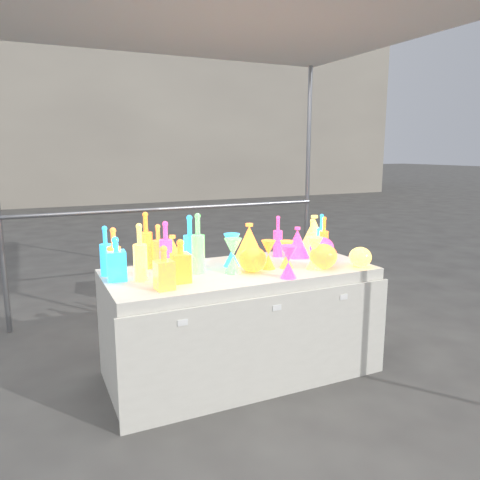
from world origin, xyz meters
name	(u,v)px	position (x,y,z in m)	size (l,w,h in m)	color
ground	(240,371)	(0.00, 0.00, 0.00)	(80.00, 80.00, 0.00)	#5D5B56
canopy_tent	(239,11)	(0.00, 0.01, 2.38)	(3.15, 3.15, 2.46)	gray
display_table	(241,322)	(0.00, -0.01, 0.37)	(1.84, 0.83, 0.75)	silver
background_building	(178,109)	(4.00, 14.00, 3.00)	(14.00, 6.00, 6.00)	#A69D8B
cardboard_box_closed	(169,278)	(0.02, 1.82, 0.23)	(0.62, 0.45, 0.45)	#A4734A
cardboard_box_flat	(216,279)	(0.71, 2.22, 0.03)	(0.80, 0.57, 0.07)	#A4734A
bottle_0	(158,246)	(-0.49, 0.28, 0.90)	(0.08, 0.08, 0.30)	#C4123E
bottle_1	(106,251)	(-0.85, 0.21, 0.91)	(0.08, 0.08, 0.32)	green
bottle_2	(146,240)	(-0.57, 0.29, 0.94)	(0.08, 0.08, 0.39)	yellow
bottle_3	(166,246)	(-0.46, 0.17, 0.92)	(0.09, 0.09, 0.33)	blue
bottle_4	(140,252)	(-0.68, 0.00, 0.93)	(0.08, 0.08, 0.36)	#158578
bottle_5	(198,243)	(-0.29, 0.01, 0.95)	(0.09, 0.09, 0.40)	#AD22A3
bottle_6	(114,254)	(-0.82, 0.09, 0.91)	(0.08, 0.08, 0.33)	#C4123E
bottle_7	(190,243)	(-0.32, 0.11, 0.94)	(0.09, 0.09, 0.38)	green
decanter_0	(164,268)	(-0.60, -0.25, 0.88)	(0.10, 0.10, 0.26)	#C4123E
decanter_1	(181,261)	(-0.46, -0.14, 0.88)	(0.11, 0.11, 0.27)	yellow
decanter_2	(116,259)	(-0.81, 0.06, 0.89)	(0.11, 0.11, 0.28)	green
hourglass_0	(268,255)	(0.18, -0.07, 0.85)	(0.10, 0.10, 0.20)	yellow
hourglass_1	(288,262)	(0.18, -0.34, 0.85)	(0.10, 0.10, 0.21)	blue
hourglass_2	(314,253)	(0.45, -0.21, 0.86)	(0.11, 0.11, 0.22)	#158578
hourglass_3	(233,256)	(-0.09, -0.08, 0.87)	(0.12, 0.12, 0.23)	#AD22A3
hourglass_4	(287,254)	(0.30, -0.11, 0.84)	(0.09, 0.09, 0.19)	#C4123E
hourglass_5	(232,250)	(-0.02, 0.09, 0.86)	(0.11, 0.11, 0.23)	green
globe_0	(323,258)	(0.52, -0.23, 0.83)	(0.19, 0.19, 0.15)	#C4123E
globe_1	(360,258)	(0.78, -0.30, 0.81)	(0.15, 0.15, 0.12)	#158578
globe_2	(253,261)	(0.04, -0.11, 0.82)	(0.19, 0.19, 0.15)	yellow
globe_3	(322,249)	(0.68, 0.02, 0.82)	(0.18, 0.18, 0.15)	blue
lampshade_0	(173,252)	(-0.42, 0.18, 0.87)	(0.20, 0.20, 0.23)	yellow
lampshade_1	(249,243)	(0.14, 0.14, 0.89)	(0.24, 0.24, 0.28)	yellow
lampshade_2	(297,242)	(0.55, 0.15, 0.86)	(0.19, 0.19, 0.23)	blue
lampshade_3	(314,233)	(0.78, 0.28, 0.89)	(0.24, 0.24, 0.29)	#158578
bottle_8	(321,234)	(0.79, 0.19, 0.90)	(0.07, 0.07, 0.31)	green
bottle_9	(324,237)	(0.74, 0.08, 0.90)	(0.07, 0.07, 0.30)	yellow
bottle_10	(278,236)	(0.42, 0.22, 0.91)	(0.07, 0.07, 0.31)	blue
bottle_11	(312,238)	(0.65, 0.12, 0.89)	(0.06, 0.06, 0.29)	#158578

